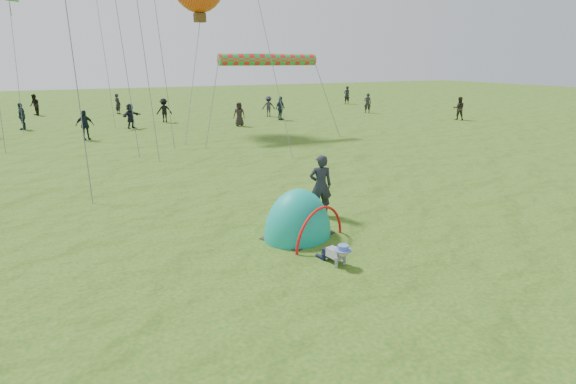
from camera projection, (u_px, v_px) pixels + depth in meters
name	position (u px, v px, depth m)	size (l,w,h in m)	color
ground	(380.00, 255.00, 10.43)	(140.00, 140.00, 0.00)	#1A520D
crawling_toddler	(337.00, 253.00, 9.92)	(0.48, 0.68, 0.52)	black
popup_tent	(298.00, 236.00, 11.56)	(1.93, 1.59, 2.49)	#13917A
standing_adult	(321.00, 185.00, 12.88)	(0.65, 0.43, 1.79)	black
crowd_person_0	(118.00, 104.00, 37.35)	(0.61, 0.40, 1.66)	black
crowd_person_1	(459.00, 108.00, 33.64)	(0.83, 0.65, 1.71)	#2A241B
crowd_person_2	(22.00, 116.00, 28.89)	(1.01, 0.42, 1.72)	#21343C
crowd_person_3	(269.00, 106.00, 35.78)	(1.03, 0.59, 1.60)	#2E2C35
crowd_person_5	(131.00, 116.00, 29.40)	(1.51, 0.48, 1.62)	black
crowd_person_6	(368.00, 103.00, 38.13)	(0.60, 0.40, 1.65)	black
crowd_person_7	(35.00, 105.00, 36.26)	(0.83, 0.65, 1.72)	black
crowd_person_8	(280.00, 108.00, 33.54)	(1.03, 0.43, 1.75)	#21313B
crowd_person_9	(164.00, 110.00, 32.42)	(1.10, 0.63, 1.70)	black
crowd_person_10	(239.00, 114.00, 30.51)	(0.79, 0.51, 1.61)	black
crowd_person_12	(347.00, 95.00, 45.71)	(0.66, 0.43, 1.80)	black
crowd_person_14	(85.00, 125.00, 25.20)	(0.98, 0.41, 1.67)	black
rainbow_tube_kite	(269.00, 60.00, 25.12)	(0.64, 0.64, 5.78)	red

